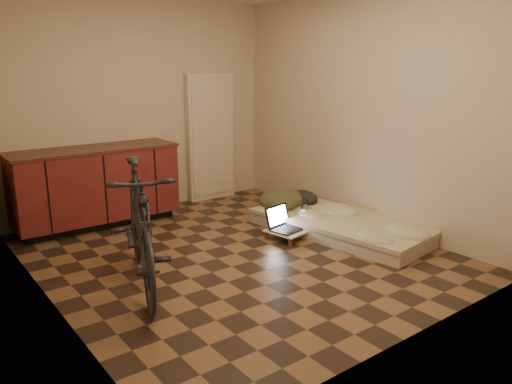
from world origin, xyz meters
TOP-DOWN VIEW (x-y plane):
  - room_shell at (0.00, 0.00)m, footprint 3.50×4.00m
  - cabinets at (-0.75, 1.70)m, footprint 1.84×0.62m
  - appliance_panel at (0.95, 1.94)m, footprint 0.70×0.10m
  - bicycle at (-1.04, -0.13)m, footprint 1.09×1.87m
  - futon at (1.30, -0.19)m, footprint 1.20×2.09m
  - clothing_pile at (1.22, 0.63)m, footprint 0.71×0.61m
  - headphones at (1.12, 0.21)m, footprint 0.30×0.30m
  - lap_desk at (0.80, 0.04)m, footprint 0.66×0.49m
  - laptop at (0.69, 0.07)m, footprint 0.40×0.37m
  - mouse at (0.96, 0.10)m, footprint 0.09×0.12m

SIDE VIEW (x-z plane):
  - futon at x=1.30m, z-range 0.00..0.17m
  - lap_desk at x=0.80m, z-range 0.04..0.14m
  - mouse at x=0.96m, z-range 0.10..0.14m
  - laptop at x=0.69m, z-range 0.03..0.27m
  - headphones at x=1.12m, z-range 0.17..0.33m
  - clothing_pile at x=1.22m, z-range 0.17..0.43m
  - cabinets at x=-0.75m, z-range 0.01..0.92m
  - bicycle at x=-1.04m, z-range 0.00..1.16m
  - appliance_panel at x=0.95m, z-range 0.00..1.70m
  - room_shell at x=0.00m, z-range 0.00..2.60m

